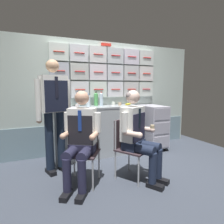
{
  "coord_description": "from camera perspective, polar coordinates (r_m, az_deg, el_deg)",
  "views": [
    {
      "loc": [
        -1.38,
        -2.3,
        1.27
      ],
      "look_at": [
        -0.17,
        0.44,
        0.89
      ],
      "focal_mm": 31.4,
      "sensor_mm": 36.0,
      "label": 1
    }
  ],
  "objects": [
    {
      "name": "coffee_cup_white",
      "position": [
        3.8,
        2.31,
        2.42
      ],
      "size": [
        0.06,
        0.06,
        0.06
      ],
      "color": "tan",
      "rests_on": "galley_counter"
    },
    {
      "name": "crew_member_left",
      "position": [
        2.51,
        -9.12,
        -6.73
      ],
      "size": [
        0.59,
        0.67,
        1.23
      ],
      "color": "black",
      "rests_on": "ground"
    },
    {
      "name": "folding_chair_left",
      "position": [
        2.7,
        -8.02,
        -9.33
      ],
      "size": [
        0.55,
        0.55,
        0.82
      ],
      "color": "#A8AAAF",
      "rests_on": "ground"
    },
    {
      "name": "water_bottle_tall",
      "position": [
        3.57,
        -6.95,
        3.31
      ],
      "size": [
        0.08,
        0.08,
        0.24
      ],
      "color": "silver",
      "rests_on": "galley_counter"
    },
    {
      "name": "galley_counter",
      "position": [
        3.69,
        -4.25,
        -5.46
      ],
      "size": [
        1.64,
        0.53,
        0.92
      ],
      "color": "#9DA4AA",
      "rests_on": "ground"
    },
    {
      "name": "ground",
      "position": [
        2.98,
        6.76,
        -18.46
      ],
      "size": [
        4.8,
        4.8,
        0.04
      ],
      "primitive_type": "cube",
      "color": "#363C48"
    },
    {
      "name": "water_bottle_clear",
      "position": [
        3.76,
        -4.67,
        3.78
      ],
      "size": [
        0.07,
        0.07,
        0.27
      ],
      "color": "#4DA353",
      "rests_on": "galley_counter"
    },
    {
      "name": "water_bottle_short",
      "position": [
        3.68,
        -3.13,
        3.73
      ],
      "size": [
        0.07,
        0.07,
        0.27
      ],
      "color": "silver",
      "rests_on": "galley_counter"
    },
    {
      "name": "paper_cup_tan",
      "position": [
        3.45,
        -10.09,
        1.8
      ],
      "size": [
        0.07,
        0.07,
        0.06
      ],
      "color": "silver",
      "rests_on": "galley_counter"
    },
    {
      "name": "crew_member_standing",
      "position": [
        2.98,
        -16.5,
        1.46
      ],
      "size": [
        0.51,
        0.33,
        1.66
      ],
      "color": "black",
      "rests_on": "ground"
    },
    {
      "name": "espresso_cup_small",
      "position": [
        3.91,
        0.4,
        2.57
      ],
      "size": [
        0.06,
        0.06,
        0.06
      ],
      "color": "white",
      "rests_on": "galley_counter"
    },
    {
      "name": "snack_banana",
      "position": [
        3.88,
        4.72,
        2.31
      ],
      "size": [
        0.17,
        0.1,
        0.04
      ],
      "color": "yellow",
      "rests_on": "galley_counter"
    },
    {
      "name": "crew_member_right",
      "position": [
        2.68,
        7.55,
        -5.76
      ],
      "size": [
        0.59,
        0.67,
        1.23
      ],
      "color": "black",
      "rests_on": "ground"
    },
    {
      "name": "sparkling_bottle_green",
      "position": [
        3.7,
        -9.74,
        3.47
      ],
      "size": [
        0.06,
        0.06,
        0.24
      ],
      "color": "silver",
      "rests_on": "galley_counter"
    },
    {
      "name": "galley_bulkhead",
      "position": [
        3.93,
        -2.98,
        5.07
      ],
      "size": [
        4.2,
        0.14,
        2.15
      ],
      "color": "#AFBFB7",
      "rests_on": "ground"
    },
    {
      "name": "folding_chair_right",
      "position": [
        2.8,
        4.56,
        -8.72
      ],
      "size": [
        0.55,
        0.55,
        0.82
      ],
      "color": "#A8AAAF",
      "rests_on": "ground"
    },
    {
      "name": "service_trolley",
      "position": [
        4.14,
        11.63,
        -3.89
      ],
      "size": [
        0.4,
        0.65,
        0.89
      ],
      "color": "black",
      "rests_on": "ground"
    }
  ]
}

